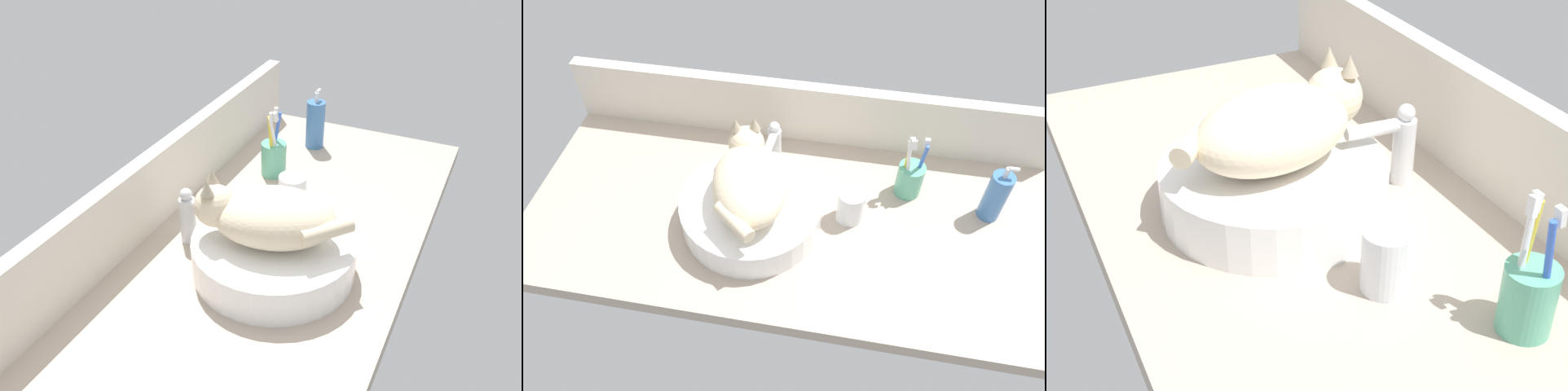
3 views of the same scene
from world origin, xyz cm
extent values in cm
cube|color=#B2A08E|center=(0.00, 0.00, -2.00)|extent=(131.86, 61.20, 4.00)
cube|color=silver|center=(0.00, 28.80, 8.85)|extent=(131.86, 3.60, 17.70)
cylinder|color=white|center=(-8.63, -3.87, 3.97)|extent=(33.96, 33.96, 7.94)
ellipsoid|color=beige|center=(-8.63, -3.87, 13.44)|extent=(23.13, 28.67, 11.00)
sphere|color=beige|center=(-11.84, 7.56, 14.94)|extent=(8.80, 8.80, 8.80)
cone|color=tan|center=(-14.23, 7.93, 20.34)|extent=(2.80, 2.80, 3.20)
cone|color=tan|center=(-9.99, 9.12, 20.34)|extent=(2.80, 2.80, 3.20)
cylinder|color=beige|center=(-9.44, -15.13, 13.94)|extent=(10.49, 9.51, 3.20)
cylinder|color=silver|center=(-6.96, 17.61, 5.50)|extent=(3.60, 3.60, 11.00)
cylinder|color=silver|center=(-7.35, 12.63, 10.40)|extent=(2.97, 10.14, 2.20)
sphere|color=silver|center=(-6.96, 17.61, 12.20)|extent=(2.80, 2.80, 2.80)
cylinder|color=#3F72B2|center=(48.84, 8.35, 6.96)|extent=(5.35, 5.35, 13.91)
cylinder|color=silver|center=(48.84, 8.35, 15.31)|extent=(1.20, 1.20, 2.80)
cylinder|color=silver|center=(50.04, 8.35, 16.71)|extent=(2.20, 1.00, 1.00)
cylinder|color=#5BB28E|center=(28.79, 12.60, 4.57)|extent=(6.72, 6.72, 9.13)
cylinder|color=white|center=(27.64, 11.64, 8.90)|extent=(2.89, 3.30, 16.94)
cube|color=white|center=(27.64, 11.64, 17.40)|extent=(1.48, 1.13, 2.61)
cylinder|color=blue|center=(30.46, 13.00, 8.90)|extent=(1.48, 3.33, 16.97)
cube|color=white|center=(30.46, 13.00, 17.40)|extent=(1.29, 1.14, 2.53)
cylinder|color=yellow|center=(27.06, 12.55, 8.90)|extent=(0.94, 2.40, 17.02)
cube|color=white|center=(27.06, 12.55, 17.40)|extent=(1.21, 1.01, 2.46)
cylinder|color=white|center=(14.86, 1.56, 4.50)|extent=(6.79, 6.79, 8.99)
cylinder|color=silver|center=(14.86, 1.56, 2.29)|extent=(5.97, 5.97, 4.57)
camera|label=1|loc=(-96.49, -41.79, 78.45)|focal=40.00mm
camera|label=2|loc=(12.64, -78.19, 100.04)|focal=35.00mm
camera|label=3|loc=(76.66, -39.50, 61.35)|focal=50.00mm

